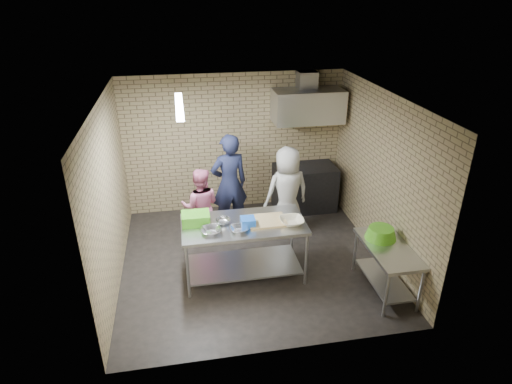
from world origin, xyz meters
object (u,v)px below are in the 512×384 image
stove (304,188)px  blue_tub (248,222)px  man_navy (229,184)px  green_crate (196,218)px  woman_white (287,192)px  side_counter (386,268)px  bottle_red (307,107)px  green_basin (381,233)px  bottle_green (328,107)px  prep_table (244,249)px  woman_pink (201,206)px

stove → blue_tub: blue_tub is taller
man_navy → green_crate: bearing=50.9°
stove → woman_white: woman_white is taller
green_crate → man_navy: size_ratio=0.22×
side_counter → bottle_red: (-0.40, 2.99, 1.65)m
blue_tub → green_basin: (1.92, -0.40, -0.15)m
stove → bottle_green: size_ratio=8.00×
prep_table → woman_white: bearing=49.9°
blue_tub → bottle_red: bearing=56.7°
side_counter → man_navy: bearing=132.8°
blue_tub → green_basin: 1.97m
bottle_red → man_navy: (-1.62, -0.81, -1.11)m
blue_tub → woman_pink: bearing=117.7°
prep_table → stove: bearing=52.5°
side_counter → green_basin: green_basin is taller
green_basin → bottle_green: size_ratio=3.07×
prep_table → green_crate: bearing=170.3°
side_counter → prep_table: bearing=159.4°
prep_table → bottle_green: 3.38m
woman_pink → green_basin: bearing=155.7°
man_navy → woman_pink: size_ratio=1.33×
prep_table → blue_tub: size_ratio=9.00×
prep_table → blue_tub: 0.54m
bottle_green → side_counter: bearing=-90.0°
side_counter → bottle_red: bottle_red is taller
prep_table → side_counter: prep_table is taller
green_basin → bottle_red: bearing=97.9°
green_basin → woman_pink: 3.01m
woman_white → side_counter: bearing=109.6°
stove → woman_pink: woman_pink is taller
stove → green_crate: bearing=-139.9°
stove → side_counter: bearing=-80.7°
green_crate → woman_white: woman_white is taller
stove → bottle_red: bearing=78.2°
side_counter → woman_pink: woman_pink is taller
stove → green_crate: (-2.24, -1.88, 0.56)m
prep_table → green_basin: (1.97, -0.50, 0.37)m
blue_tub → green_crate: bearing=163.7°
woman_pink → woman_white: woman_white is taller
green_crate → woman_pink: (0.12, 0.98, -0.31)m
bottle_green → stove: bearing=-151.9°
prep_table → woman_pink: size_ratio=1.33×
prep_table → blue_tub: blue_tub is taller
prep_table → stove: (1.54, 2.00, -0.01)m
bottle_red → woman_white: bearing=-119.7°
side_counter → stove: (-0.45, 2.75, 0.08)m
stove → green_crate: 2.98m
blue_tub → bottle_red: (1.54, 2.34, 1.04)m
prep_table → man_navy: bearing=91.4°
side_counter → woman_pink: size_ratio=0.87×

